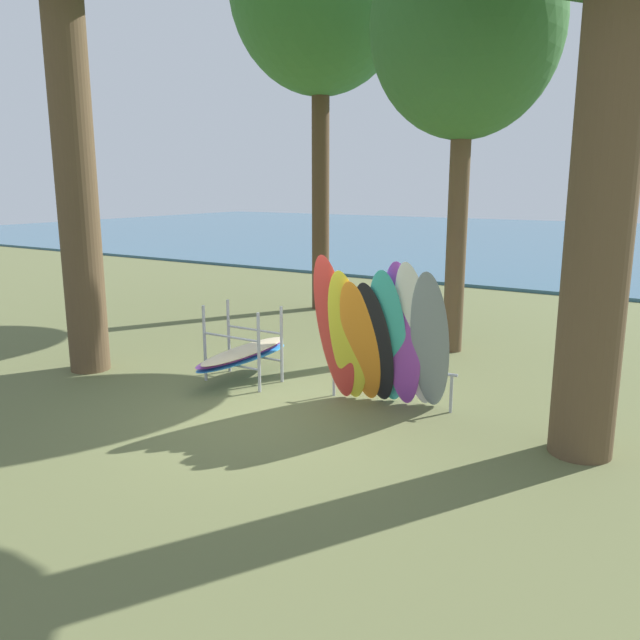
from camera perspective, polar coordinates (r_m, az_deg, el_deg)
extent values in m
plane|color=#60663D|center=(9.02, -4.13, -8.37)|extent=(80.00, 80.00, 0.00)
cube|color=#38607A|center=(37.36, 24.31, 6.37)|extent=(80.00, 36.00, 0.10)
cylinder|color=brown|center=(11.33, -21.24, 13.97)|extent=(0.66, 0.66, 7.34)
cylinder|color=brown|center=(7.76, 24.13, 11.06)|extent=(0.73, 0.73, 6.31)
cylinder|color=brown|center=(12.15, 12.21, 8.29)|extent=(0.37, 0.37, 4.79)
ellipsoid|color=#33662D|center=(12.42, 12.99, 24.40)|extent=(3.36, 3.36, 3.87)
cylinder|color=#4C3823|center=(16.07, 0.05, 12.19)|extent=(0.43, 0.43, 6.32)
ellipsoid|color=red|center=(9.02, 1.31, -0.90)|extent=(0.58, 0.88, 2.24)
ellipsoid|color=yellow|center=(8.98, 2.49, -1.61)|extent=(0.67, 0.94, 2.04)
ellipsoid|color=orange|center=(8.94, 3.67, -2.12)|extent=(0.61, 0.96, 1.91)
ellipsoid|color=black|center=(8.89, 4.88, -2.24)|extent=(0.62, 0.98, 1.91)
ellipsoid|color=#38B2AD|center=(8.83, 6.11, -1.76)|extent=(0.74, 1.11, 2.09)
ellipsoid|color=purple|center=(8.77, 7.35, -1.53)|extent=(0.66, 0.93, 2.19)
ellipsoid|color=white|center=(8.73, 8.60, -1.59)|extent=(0.58, 1.04, 2.21)
ellipsoid|color=gray|center=(8.71, 9.84, -2.06)|extent=(0.71, 1.05, 2.09)
cylinder|color=#9EA0A5|center=(9.65, 1.27, -5.24)|extent=(0.04, 0.04, 0.55)
cylinder|color=#9EA0A5|center=(9.14, 11.70, -6.50)|extent=(0.04, 0.04, 0.55)
cylinder|color=#9EA0A5|center=(9.27, 6.37, -4.26)|extent=(1.93, 0.31, 0.04)
cylinder|color=#9EA0A5|center=(10.45, -10.31, -2.08)|extent=(0.05, 0.05, 1.25)
cylinder|color=#9EA0A5|center=(9.76, -5.51, -2.95)|extent=(0.05, 0.05, 1.25)
cylinder|color=#9EA0A5|center=(10.88, -8.20, -1.42)|extent=(0.05, 0.05, 1.25)
cylinder|color=#9EA0A5|center=(10.22, -3.47, -2.21)|extent=(0.05, 0.05, 1.25)
cylinder|color=#9EA0A5|center=(10.17, -7.95, -4.00)|extent=(1.10, 0.04, 0.04)
cylinder|color=#9EA0A5|center=(10.05, -8.02, -1.53)|extent=(1.10, 0.04, 0.04)
cylinder|color=#9EA0A5|center=(10.61, -5.87, -3.25)|extent=(1.10, 0.04, 0.04)
cylinder|color=#9EA0A5|center=(10.50, -5.93, -0.88)|extent=(1.10, 0.04, 0.04)
ellipsoid|color=#2D8ED1|center=(10.38, -6.90, -3.36)|extent=(0.58, 2.12, 0.06)
ellipsoid|color=purple|center=(10.38, -7.08, -3.01)|extent=(0.50, 2.10, 0.06)
ellipsoid|color=#C6B289|center=(10.32, -6.76, -2.75)|extent=(0.57, 2.11, 0.06)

